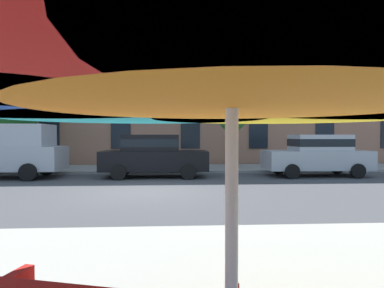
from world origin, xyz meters
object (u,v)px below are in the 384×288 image
pickup_silver (4,153)px  street_tree_middle (233,120)px  sedan_silver (317,154)px  street_tree_left (10,105)px  sedan_black (153,155)px  patio_umbrella (232,56)px

pickup_silver → street_tree_middle: (9.90, 2.69, 1.51)m
sedan_silver → street_tree_left: bearing=167.9°
street_tree_left → street_tree_middle: bearing=-1.8°
sedan_black → street_tree_middle: (3.85, 2.69, 1.59)m
sedan_black → street_tree_middle: bearing=34.9°
sedan_silver → patio_umbrella: bearing=-115.1°
sedan_black → sedan_silver: size_ratio=1.00×
pickup_silver → street_tree_left: size_ratio=1.02×
patio_umbrella → street_tree_left: bearing=117.7°
pickup_silver → patio_umbrella: bearing=-60.8°
pickup_silver → street_tree_left: bearing=110.7°
street_tree_left → patio_umbrella: size_ratio=1.21×
sedan_silver → street_tree_middle: (-3.16, 2.69, 1.59)m
street_tree_left → street_tree_middle: (11.06, -0.35, -0.73)m
sedan_silver → pickup_silver: bearing=180.0°
sedan_black → patio_umbrella: 12.79m
street_tree_middle → patio_umbrella: bearing=-100.3°
sedan_silver → patio_umbrella: (-5.96, -12.70, 1.13)m
patio_umbrella → sedan_silver: bearing=64.9°
pickup_silver → patio_umbrella: patio_umbrella is taller
sedan_silver → street_tree_middle: street_tree_middle is taller
pickup_silver → sedan_black: 6.05m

